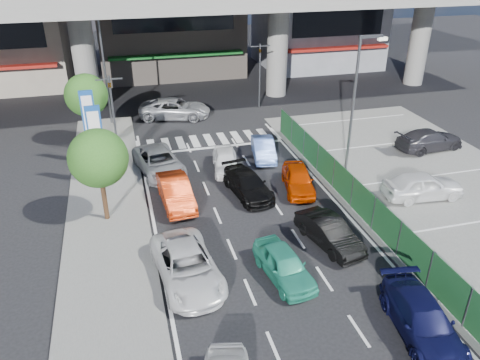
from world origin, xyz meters
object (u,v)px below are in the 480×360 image
object	(u,v)px
sedan_white_front_mid	(226,161)
traffic_light_left	(111,96)
minivan_navy_back	(422,320)
taxi_orange_left	(176,192)
taxi_teal_mid	(284,265)
crossing_wagon_silver	(175,109)
sedan_white_mid_left	(187,266)
hatch_black_mid_right	(329,233)
tree_near	(98,158)
sedan_black_mid	(248,184)
traffic_light_right	(260,60)
parked_sedan_white	(423,185)
street_lamp_right	(357,94)
tree_far	(86,95)
street_lamp_left	(106,61)
traffic_cone	(334,168)
signboard_far	(89,117)
parked_sedan_dgrey	(430,140)
signboard_near	(96,135)
taxi_orange_right	(298,179)
kei_truck_front_right	(263,149)
wagon_silver_front_left	(159,162)

from	to	relation	value
sedan_white_front_mid	traffic_light_left	bearing A→B (deg)	156.32
minivan_navy_back	taxi_orange_left	xyz separation A→B (m)	(-7.07, 11.43, 0.05)
taxi_teal_mid	crossing_wagon_silver	xyz separation A→B (m)	(-1.64, 20.56, 0.13)
sedan_white_mid_left	hatch_black_mid_right	distance (m)	6.71
tree_near	sedan_black_mid	world-z (taller)	tree_near
traffic_light_right	tree_near	xyz separation A→B (m)	(-12.50, -15.00, -0.55)
hatch_black_mid_right	parked_sedan_white	bearing A→B (deg)	9.34
street_lamp_right	tree_near	size ratio (longest dim) A/B	1.67
tree_far	taxi_teal_mid	size ratio (longest dim) A/B	1.30
tree_near	hatch_black_mid_right	distance (m)	11.23
traffic_light_left	parked_sedan_white	xyz separation A→B (m)	(15.62, -10.10, -3.15)
traffic_light_left	street_lamp_left	bearing A→B (deg)	91.20
street_lamp_left	hatch_black_mid_right	bearing A→B (deg)	-64.08
parked_sedan_white	traffic_cone	xyz separation A→B (m)	(-3.31, 3.85, -0.38)
sedan_black_mid	tree_far	bearing A→B (deg)	121.95
signboard_far	crossing_wagon_silver	xyz separation A→B (m)	(5.97, 7.12, -2.31)
traffic_light_left	parked_sedan_dgrey	distance (m)	20.69
hatch_black_mid_right	sedan_black_mid	xyz separation A→B (m)	(-2.29, 5.53, -0.02)
parked_sedan_white	traffic_cone	distance (m)	5.09
sedan_white_front_mid	parked_sedan_white	bearing A→B (deg)	-24.26
tree_far	parked_sedan_white	size ratio (longest dim) A/B	1.12
traffic_light_right	signboard_near	world-z (taller)	traffic_light_right
traffic_light_left	parked_sedan_white	world-z (taller)	traffic_light_left
traffic_light_left	street_lamp_right	world-z (taller)	street_lamp_right
parked_sedan_white	taxi_orange_right	bearing A→B (deg)	70.70
sedan_white_front_mid	parked_sedan_white	distance (m)	11.22
signboard_far	kei_truck_front_right	size ratio (longest dim) A/B	1.27
taxi_orange_left	sedan_white_front_mid	size ratio (longest dim) A/B	1.14
signboard_near	wagon_silver_front_left	distance (m)	4.14
taxi_teal_mid	traffic_cone	world-z (taller)	taxi_teal_mid
street_lamp_right	minivan_navy_back	bearing A→B (deg)	-105.64
crossing_wagon_silver	parked_sedan_dgrey	size ratio (longest dim) A/B	1.16
hatch_black_mid_right	taxi_orange_right	xyz separation A→B (m)	(0.56, 5.33, 0.01)
sedan_black_mid	wagon_silver_front_left	size ratio (longest dim) A/B	0.85
kei_truck_front_right	parked_sedan_white	size ratio (longest dim) A/B	0.86
traffic_light_right	sedan_white_front_mid	size ratio (longest dim) A/B	1.41
tree_near	hatch_black_mid_right	size ratio (longest dim) A/B	1.24
street_lamp_right	kei_truck_front_right	xyz separation A→B (m)	(-4.39, 3.19, -4.16)
signboard_near	parked_sedan_dgrey	xyz separation A→B (m)	(20.94, -0.47, -2.32)
parked_sedan_dgrey	traffic_light_right	bearing A→B (deg)	29.68
crossing_wagon_silver	parked_sedan_white	distance (m)	19.62
traffic_light_right	street_lamp_right	size ratio (longest dim) A/B	0.65
tree_near	parked_sedan_dgrey	world-z (taller)	tree_near
sedan_white_mid_left	parked_sedan_dgrey	distance (m)	19.82
taxi_orange_left	traffic_cone	xyz separation A→B (m)	(9.55, 0.98, -0.28)
signboard_far	tree_far	world-z (taller)	tree_far
traffic_light_right	minivan_navy_back	world-z (taller)	traffic_light_right
signboard_near	wagon_silver_front_left	size ratio (longest dim) A/B	0.95
sedan_white_front_mid	parked_sedan_dgrey	distance (m)	13.72
traffic_light_left	taxi_orange_right	bearing A→B (deg)	-37.90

